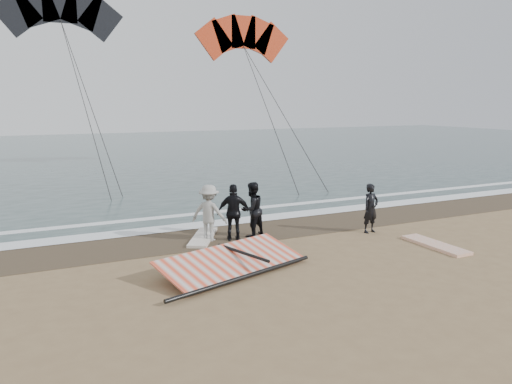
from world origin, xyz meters
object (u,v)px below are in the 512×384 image
(man_main, at_px, (371,208))
(sail_rig, at_px, (227,263))
(board_white, at_px, (435,245))
(board_cream, at_px, (203,237))

(man_main, relative_size, sail_rig, 0.38)
(man_main, distance_m, board_white, 2.39)
(board_white, height_order, board_cream, board_cream)
(board_white, distance_m, sail_rig, 6.42)
(man_main, distance_m, sail_rig, 5.86)
(sail_rig, bearing_deg, board_white, -6.14)
(man_main, bearing_deg, sail_rig, -172.66)
(man_main, distance_m, board_cream, 5.52)
(board_white, xyz_separation_m, sail_rig, (-6.38, 0.69, 0.15))
(man_main, bearing_deg, board_cream, 155.74)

